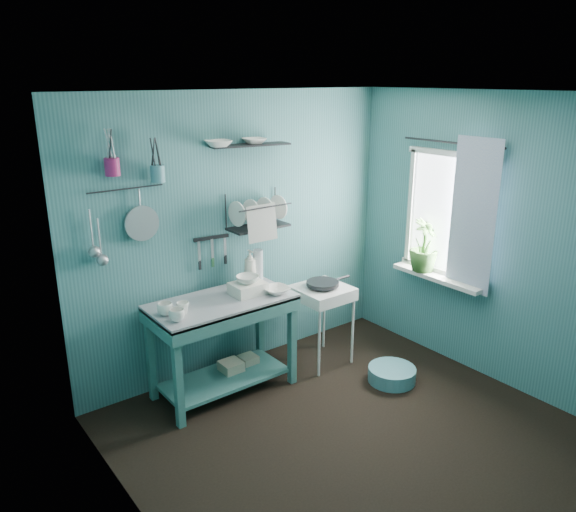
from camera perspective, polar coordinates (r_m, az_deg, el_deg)
floor at (r=4.51m, az=6.35°, el=-17.51°), size 3.20×3.20×0.00m
ceiling at (r=3.69m, az=7.71°, el=16.08°), size 3.20×3.20×0.00m
wall_back at (r=5.05m, az=-4.93°, el=2.22°), size 3.20×0.00×3.20m
wall_front at (r=3.13m, az=26.66°, el=-9.77°), size 3.20×0.00×3.20m
wall_left at (r=3.11m, az=-14.99°, el=-8.58°), size 0.00×3.00×3.00m
wall_right at (r=5.13m, az=19.93°, el=1.44°), size 0.00×3.00×3.00m
work_counter at (r=4.84m, az=-6.60°, el=-9.08°), size 1.26×0.74×0.84m
mug_left at (r=4.31m, az=-11.21°, el=-5.90°), size 0.12×0.12×0.10m
mug_mid at (r=4.43m, az=-10.63°, el=-5.21°), size 0.14×0.14×0.09m
mug_right at (r=4.44m, az=-12.37°, el=-5.28°), size 0.17×0.17×0.10m
wash_tub at (r=4.75m, az=-4.09°, el=-3.29°), size 0.28×0.22×0.10m
tub_bowl at (r=4.72m, az=-4.11°, el=-2.38°), size 0.19×0.19×0.06m
soap_bottle at (r=4.98m, az=-3.88°, el=-1.07°), size 0.12×0.12×0.30m
water_bottle at (r=5.05m, az=-3.06°, el=-0.89°), size 0.09×0.09×0.28m
counter_bowl at (r=4.77m, az=-1.21°, el=-3.48°), size 0.22×0.22×0.05m
hotplate_stand at (r=5.32m, az=3.45°, el=-6.97°), size 0.52×0.52×0.75m
frying_pan at (r=5.16m, az=3.53°, el=-2.79°), size 0.30×0.30×0.03m
knife_strip at (r=4.87m, az=-7.81°, el=1.85°), size 0.32×0.06×0.03m
dish_rack at (r=4.95m, az=-3.04°, el=4.64°), size 0.58×0.32×0.32m
upper_shelf at (r=4.85m, az=-3.89°, el=11.19°), size 0.72×0.30×0.01m
shelf_bowl_left at (r=4.69m, az=-7.09°, el=11.32°), size 0.25×0.25×0.05m
shelf_bowl_right at (r=4.88m, az=-3.44°, el=11.46°), size 0.22×0.22×0.05m
utensil_cup_magenta at (r=4.34m, az=-17.43°, el=8.64°), size 0.11×0.11×0.13m
utensil_cup_teal at (r=4.49m, az=-13.11°, el=8.15°), size 0.11×0.11×0.13m
colander at (r=4.53m, az=-14.63°, el=3.23°), size 0.28×0.03×0.28m
ladle_outer at (r=4.41m, az=-19.37°, el=2.59°), size 0.01×0.01×0.30m
ladle_inner at (r=4.44m, az=-18.62°, el=1.75°), size 0.01×0.01×0.30m
hook_rail at (r=4.46m, az=-16.16°, el=6.57°), size 0.60×0.01×0.01m
window_glass at (r=5.33m, az=15.99°, el=4.07°), size 0.00×1.10×1.10m
windowsill at (r=5.42m, az=14.92°, el=-2.11°), size 0.16×0.95×0.04m
curtain at (r=5.09m, az=18.27°, el=3.83°), size 0.00×1.35×1.35m
curtain_rod at (r=5.18m, az=16.29°, el=11.00°), size 0.02×1.05×0.02m
potted_plant at (r=5.44m, az=13.68°, el=1.05°), size 0.34×0.34×0.50m
storage_tin_large at (r=5.07m, az=-5.78°, el=-11.73°), size 0.18×0.18×0.22m
storage_tin_small at (r=5.19m, az=-4.05°, el=-11.07°), size 0.15×0.15×0.20m
floor_basin at (r=5.20m, az=10.51°, el=-11.74°), size 0.42×0.42×0.13m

